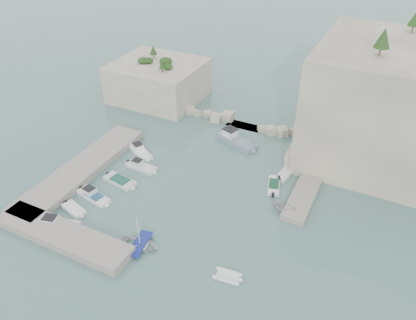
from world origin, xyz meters
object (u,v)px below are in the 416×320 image
at_px(tender_east_a, 283,211).
at_px(tender_east_b, 274,187).
at_px(motorboat_e, 74,211).
at_px(tender_east_d, 297,168).
at_px(motorboat_d, 94,198).
at_px(motorboat_c, 120,183).
at_px(rowboat, 140,246).
at_px(motorboat_b, 142,168).
at_px(tender_east_c, 286,175).
at_px(motorboat_f, 58,226).
at_px(inflatable_dinghy, 228,277).
at_px(work_boat, 236,143).
at_px(motorboat_a, 140,153).

distance_m(tender_east_a, tender_east_b, 4.94).
distance_m(motorboat_e, tender_east_d, 31.90).
xyz_separation_m(motorboat_d, tender_east_a, (23.56, 8.82, 0.00)).
height_order(motorboat_c, rowboat, rowboat).
distance_m(tender_east_a, tender_east_d, 10.06).
height_order(motorboat_e, tender_east_a, tender_east_a).
distance_m(motorboat_b, tender_east_c, 21.15).
distance_m(rowboat, tender_east_b, 20.33).
xyz_separation_m(tender_east_a, tender_east_b, (-2.69, 4.15, 0.00)).
relative_size(motorboat_b, motorboat_f, 0.84).
relative_size(tender_east_a, tender_east_b, 0.78).
relative_size(motorboat_d, inflatable_dinghy, 1.77).
bearing_deg(motorboat_f, tender_east_c, 31.57).
xyz_separation_m(motorboat_b, motorboat_e, (-2.53, -11.67, 0.00)).
height_order(tender_east_a, work_boat, work_boat).
height_order(motorboat_d, tender_east_d, tender_east_d).
height_order(inflatable_dinghy, tender_east_a, tender_east_a).
relative_size(motorboat_c, rowboat, 1.18).
xyz_separation_m(motorboat_f, tender_east_d, (23.04, 25.06, 0.00)).
distance_m(motorboat_f, rowboat, 11.21).
xyz_separation_m(rowboat, tender_east_d, (11.96, 23.37, 0.00)).
bearing_deg(motorboat_a, tender_east_b, 32.69).
distance_m(inflatable_dinghy, work_boat, 27.03).
height_order(tender_east_a, tender_east_d, tender_east_a).
relative_size(motorboat_a, motorboat_b, 1.12).
bearing_deg(tender_east_b, motorboat_e, 111.21).
distance_m(motorboat_a, inflatable_dinghy, 27.17).
distance_m(motorboat_d, tender_east_d, 29.33).
xyz_separation_m(motorboat_e, work_boat, (12.37, 24.32, 0.00)).
xyz_separation_m(motorboat_f, work_boat, (12.32, 27.38, 0.00)).
bearing_deg(tender_east_a, inflatable_dinghy, 171.64).
bearing_deg(motorboat_f, motorboat_c, 66.58).
distance_m(motorboat_a, motorboat_f, 18.05).
bearing_deg(motorboat_e, tender_east_a, 42.56).
bearing_deg(tender_east_a, motorboat_c, 102.20).
distance_m(motorboat_d, tender_east_b, 24.57).
xyz_separation_m(tender_east_c, tender_east_d, (1.00, 2.34, 0.00)).
relative_size(motorboat_c, tender_east_c, 1.18).
bearing_deg(tender_east_d, rowboat, 161.16).
relative_size(motorboat_b, tender_east_b, 1.13).
distance_m(motorboat_a, motorboat_b, 4.15).
height_order(motorboat_b, rowboat, motorboat_b).
height_order(motorboat_e, rowboat, rowboat).
bearing_deg(inflatable_dinghy, motorboat_b, 142.22).
distance_m(motorboat_c, inflatable_dinghy, 21.99).
xyz_separation_m(motorboat_e, tender_east_d, (23.09, 22.01, 0.00)).
height_order(motorboat_c, inflatable_dinghy, motorboat_c).
bearing_deg(inflatable_dinghy, motorboat_f, -179.46).
height_order(motorboat_c, tender_east_a, tender_east_a).
distance_m(motorboat_b, tender_east_b, 19.46).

